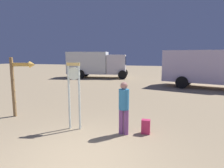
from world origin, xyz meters
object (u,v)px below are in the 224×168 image
object	(u,v)px
arrow_sign	(20,77)
standing_clock	(74,89)
backpack	(146,127)
person_near_clock	(124,105)
box_truck_far	(96,63)
box_truck_near	(208,67)

from	to	relation	value
arrow_sign	standing_clock	bearing A→B (deg)	-14.08
standing_clock	backpack	world-z (taller)	standing_clock
standing_clock	arrow_sign	distance (m)	2.75
arrow_sign	person_near_clock	xyz separation A→B (m)	(4.35, -0.68, -0.67)
standing_clock	box_truck_far	xyz separation A→B (m)	(-4.46, 14.21, 0.16)
box_truck_far	standing_clock	bearing A→B (deg)	-72.57
standing_clock	person_near_clock	bearing A→B (deg)	-0.43
standing_clock	backpack	distance (m)	2.63
standing_clock	box_truck_far	distance (m)	14.89
arrow_sign	backpack	distance (m)	5.23
box_truck_near	box_truck_far	distance (m)	11.08
standing_clock	person_near_clock	xyz separation A→B (m)	(1.69, -0.01, -0.44)
standing_clock	box_truck_far	size ratio (longest dim) A/B	0.34
person_near_clock	box_truck_far	size ratio (longest dim) A/B	0.25
backpack	box_truck_near	bearing A→B (deg)	70.65
arrow_sign	box_truck_near	world-z (taller)	box_truck_near
box_truck_near	box_truck_far	xyz separation A→B (m)	(-10.31, 4.06, -0.02)
box_truck_near	arrow_sign	bearing A→B (deg)	-131.93
person_near_clock	box_truck_far	xyz separation A→B (m)	(-6.15, 14.22, 0.60)
standing_clock	box_truck_far	bearing A→B (deg)	107.43
backpack	box_truck_far	distance (m)	15.62
backpack	box_truck_near	distance (m)	10.61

